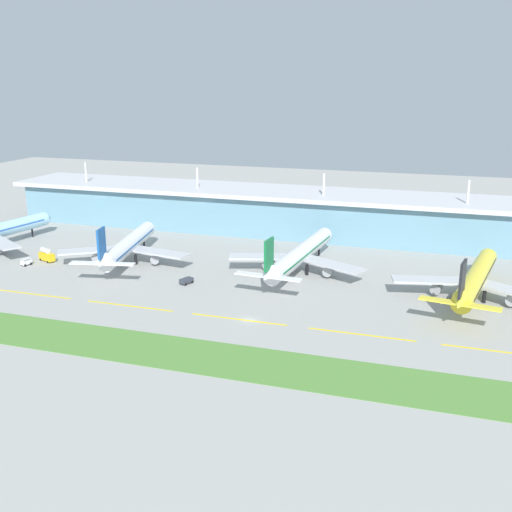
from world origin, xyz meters
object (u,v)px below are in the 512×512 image
at_px(airliner_near_middle, 127,246).
at_px(airliner_center, 300,255).
at_px(fuel_truck, 46,255).
at_px(baggage_cart, 26,262).
at_px(airliner_far_middle, 475,279).
at_px(pushback_tug, 186,281).

distance_m(airliner_near_middle, airliner_center, 62.47).
relative_size(airliner_near_middle, fuel_truck, 7.85).
bearing_deg(fuel_truck, baggage_cart, -117.31).
height_order(airliner_center, airliner_far_middle, same).
bearing_deg(airliner_near_middle, fuel_truck, -166.32).
bearing_deg(pushback_tug, airliner_far_middle, 8.49).
distance_m(airliner_center, baggage_cart, 97.83).
relative_size(airliner_center, airliner_far_middle, 1.10).
xyz_separation_m(airliner_near_middle, fuel_truck, (-29.65, -7.21, -4.18)).
height_order(airliner_center, pushback_tug, airliner_center).
bearing_deg(fuel_truck, airliner_center, 9.31).
bearing_deg(airliner_center, airliner_near_middle, -172.82).
distance_m(airliner_near_middle, airliner_far_middle, 118.66).
bearing_deg(pushback_tug, fuel_truck, 172.23).
bearing_deg(airliner_center, fuel_truck, -170.69).
bearing_deg(airliner_center, baggage_cart, -167.02).
height_order(airliner_center, baggage_cart, airliner_center).
relative_size(airliner_center, pushback_tug, 13.71).
distance_m(airliner_far_middle, pushback_tug, 89.86).
height_order(airliner_near_middle, airliner_center, same).
xyz_separation_m(airliner_center, pushback_tug, (-32.06, -23.16, -5.35)).
xyz_separation_m(airliner_near_middle, baggage_cart, (-33.22, -14.13, -5.18)).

